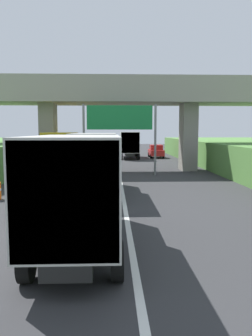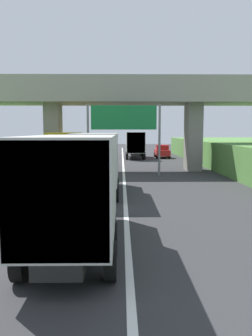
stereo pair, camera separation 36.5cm
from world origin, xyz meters
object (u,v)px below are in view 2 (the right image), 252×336
at_px(overhead_highway_sign, 124,123).
at_px(truck_white, 77,186).
at_px(truck_green, 97,160).
at_px(truck_black, 135,144).
at_px(car_red, 162,151).
at_px(truck_yellow, 67,150).

relative_size(overhead_highway_sign, truck_white, 0.81).
bearing_deg(truck_green, overhead_highway_sign, 79.05).
bearing_deg(overhead_highway_sign, truck_black, 84.83).
xyz_separation_m(overhead_highway_sign, car_red, (5.23, 18.25, -3.37)).
bearing_deg(truck_black, truck_white, -95.13).
bearing_deg(car_red, truck_white, -100.80).
distance_m(overhead_highway_sign, truck_yellow, 5.66).
height_order(truck_green, truck_yellow, same).
height_order(truck_yellow, truck_black, same).
distance_m(truck_white, truck_green, 9.20).
xyz_separation_m(overhead_highway_sign, truck_yellow, (-4.83, 1.85, -2.29)).
height_order(truck_green, truck_black, same).
height_order(overhead_highway_sign, truck_black, overhead_highway_sign).
bearing_deg(truck_green, truck_white, -89.87).
height_order(overhead_highway_sign, truck_white, overhead_highway_sign).
distance_m(truck_white, truck_black, 34.86).
distance_m(truck_white, car_red, 36.15).
relative_size(overhead_highway_sign, truck_yellow, 0.81).
bearing_deg(truck_black, truck_green, -97.01).
height_order(truck_green, car_red, truck_green).
distance_m(overhead_highway_sign, car_red, 19.28).
height_order(overhead_highway_sign, car_red, overhead_highway_sign).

